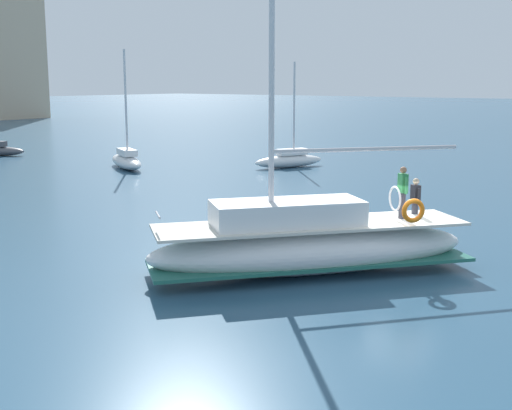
{
  "coord_description": "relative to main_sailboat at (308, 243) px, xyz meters",
  "views": [
    {
      "loc": [
        -18.14,
        -8.6,
        5.56
      ],
      "look_at": [
        -1.93,
        3.7,
        1.8
      ],
      "focal_mm": 47.28,
      "sensor_mm": 36.0,
      "label": 1
    }
  ],
  "objects": [
    {
      "name": "ground_plane",
      "position": [
        1.99,
        -1.74,
        -0.91
      ],
      "size": [
        400.0,
        400.0,
        0.0
      ],
      "primitive_type": "plane",
      "color": "#284C66"
    },
    {
      "name": "moored_sloop_near",
      "position": [
        13.03,
        22.22,
        -0.34
      ],
      "size": [
        3.7,
        5.43,
        7.49
      ],
      "color": "white",
      "rests_on": "ground"
    },
    {
      "name": "main_sailboat",
      "position": [
        0.0,
        0.0,
        0.0
      ],
      "size": [
        9.01,
        7.85,
        13.47
      ],
      "color": "white",
      "rests_on": "ground"
    },
    {
      "name": "moored_cutter_left",
      "position": [
        19.88,
        14.27,
        -0.38
      ],
      "size": [
        5.03,
        3.11,
        6.75
      ],
      "color": "white",
      "rests_on": "ground"
    }
  ]
}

